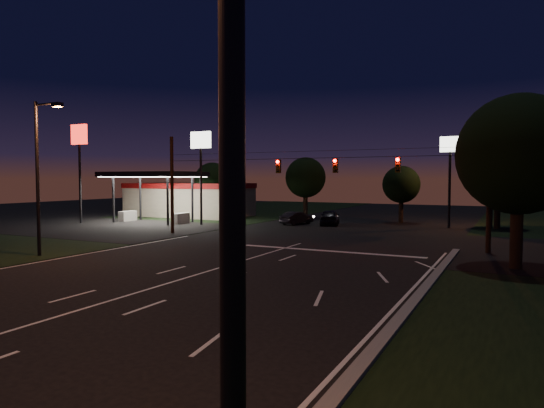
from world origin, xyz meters
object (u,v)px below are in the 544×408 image
Objects in this scene: utility_pole_right at (488,253)px; car_oncoming_b at (297,218)px; tree_right_near at (519,156)px; car_oncoming_a at (330,217)px.

utility_pole_right reaches higher than car_oncoming_b.
tree_right_near is 26.13m from car_oncoming_b.
utility_pole_right is at bearing 123.15° from car_oncoming_a.
car_oncoming_b is at bearing 139.42° from tree_right_near.
car_oncoming_a is (-16.39, 17.80, -4.93)m from tree_right_near.
tree_right_near is 1.99× the size of car_oncoming_a.
utility_pole_right is at bearing 161.55° from car_oncoming_b.
utility_pole_right is 2.04× the size of car_oncoming_a.
car_oncoming_b is at bearing 4.22° from car_oncoming_a.
car_oncoming_a reaches higher than car_oncoming_b.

